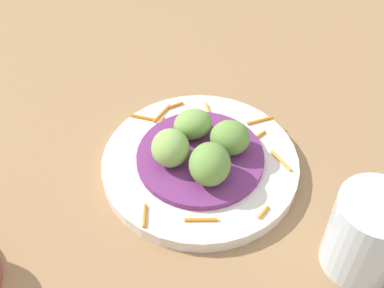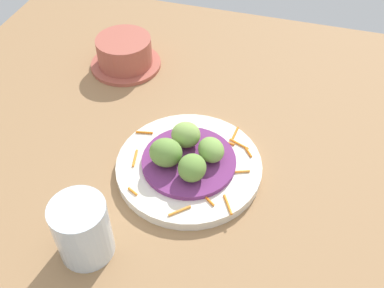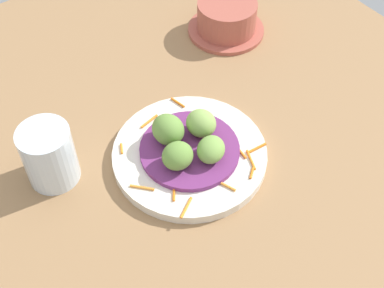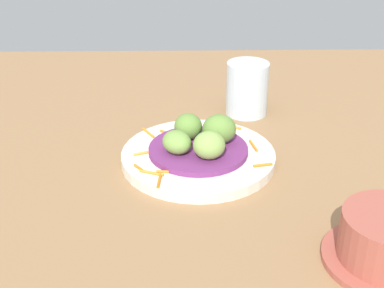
# 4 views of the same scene
# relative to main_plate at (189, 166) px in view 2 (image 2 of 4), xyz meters

# --- Properties ---
(table_surface) EXTENTS (1.10, 1.10, 0.02)m
(table_surface) POSITION_rel_main_plate_xyz_m (0.02, -0.02, -0.02)
(table_surface) COLOR #936D47
(table_surface) RESTS_ON ground
(main_plate) EXTENTS (0.24, 0.24, 0.02)m
(main_plate) POSITION_rel_main_plate_xyz_m (0.00, 0.00, 0.00)
(main_plate) COLOR silver
(main_plate) RESTS_ON table_surface
(cabbage_bed) EXTENTS (0.16, 0.16, 0.01)m
(cabbage_bed) POSITION_rel_main_plate_xyz_m (-0.00, 0.00, 0.01)
(cabbage_bed) COLOR #702D6B
(cabbage_bed) RESTS_ON main_plate
(carrot_garnish) EXTENTS (0.22, 0.21, 0.00)m
(carrot_garnish) POSITION_rel_main_plate_xyz_m (0.00, 0.02, 0.01)
(carrot_garnish) COLOR orange
(carrot_garnish) RESTS_ON main_plate
(guac_scoop_left) EXTENTS (0.05, 0.05, 0.04)m
(guac_scoop_left) POSITION_rel_main_plate_xyz_m (0.03, 0.02, 0.04)
(guac_scoop_left) COLOR olive
(guac_scoop_left) RESTS_ON cabbage_bed
(guac_scoop_center) EXTENTS (0.06, 0.06, 0.04)m
(guac_scoop_center) POSITION_rel_main_plate_xyz_m (-0.02, 0.03, 0.03)
(guac_scoop_center) COLOR #759E47
(guac_scoop_center) RESTS_ON cabbage_bed
(guac_scoop_right) EXTENTS (0.05, 0.06, 0.04)m
(guac_scoop_right) POSITION_rel_main_plate_xyz_m (-0.03, -0.02, 0.04)
(guac_scoop_right) COLOR #84A851
(guac_scoop_right) RESTS_ON cabbage_bed
(guac_scoop_back) EXTENTS (0.05, 0.06, 0.05)m
(guac_scoop_back) POSITION_rel_main_plate_xyz_m (0.02, -0.03, 0.04)
(guac_scoop_back) COLOR olive
(guac_scoop_back) RESTS_ON cabbage_bed
(terracotta_bowl) EXTENTS (0.15, 0.15, 0.07)m
(terracotta_bowl) POSITION_rel_main_plate_xyz_m (-0.25, -0.21, 0.02)
(terracotta_bowl) COLOR #A85142
(terracotta_bowl) RESTS_ON table_surface
(water_glass) EXTENTS (0.08, 0.08, 0.10)m
(water_glass) POSITION_rel_main_plate_xyz_m (0.19, -0.10, 0.04)
(water_glass) COLOR silver
(water_glass) RESTS_ON table_surface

